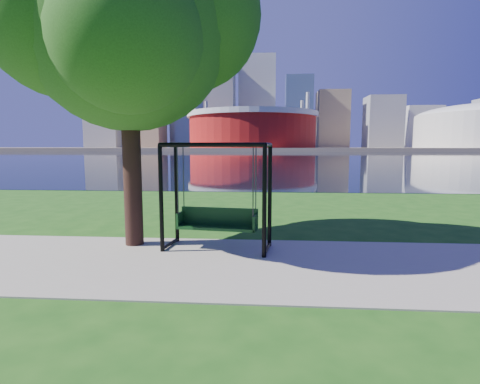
# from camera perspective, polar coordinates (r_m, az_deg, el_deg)

# --- Properties ---
(ground) EXTENTS (900.00, 900.00, 0.00)m
(ground) POSITION_cam_1_polar(r_m,az_deg,el_deg) (8.33, 0.11, -9.97)
(ground) COLOR #1E5114
(ground) RESTS_ON ground
(path) EXTENTS (120.00, 4.00, 0.03)m
(path) POSITION_cam_1_polar(r_m,az_deg,el_deg) (7.85, -0.17, -10.92)
(path) COLOR #9E937F
(path) RESTS_ON ground
(river) EXTENTS (900.00, 180.00, 0.02)m
(river) POSITION_cam_1_polar(r_m,az_deg,el_deg) (109.98, 4.08, 5.58)
(river) COLOR black
(river) RESTS_ON ground
(far_bank) EXTENTS (900.00, 228.00, 2.00)m
(far_bank) POSITION_cam_1_polar(r_m,az_deg,el_deg) (313.96, 4.29, 6.58)
(far_bank) COLOR #937F60
(far_bank) RESTS_ON ground
(stadium) EXTENTS (83.00, 83.00, 32.00)m
(stadium) POSITION_cam_1_polar(r_m,az_deg,el_deg) (243.47, 1.89, 9.63)
(stadium) COLOR maroon
(stadium) RESTS_ON far_bank
(skyline) EXTENTS (392.00, 66.00, 96.50)m
(skyline) POSITION_cam_1_polar(r_m,az_deg,el_deg) (329.09, 3.58, 12.68)
(skyline) COLOR gray
(skyline) RESTS_ON far_bank
(swing) EXTENTS (2.56, 1.35, 2.51)m
(swing) POSITION_cam_1_polar(r_m,az_deg,el_deg) (8.75, -3.48, -1.03)
(swing) COLOR black
(swing) RESTS_ON ground
(park_tree) EXTENTS (6.16, 5.56, 7.65)m
(park_tree) POSITION_cam_1_polar(r_m,az_deg,el_deg) (9.90, -17.01, 23.60)
(park_tree) COLOR black
(park_tree) RESTS_ON ground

